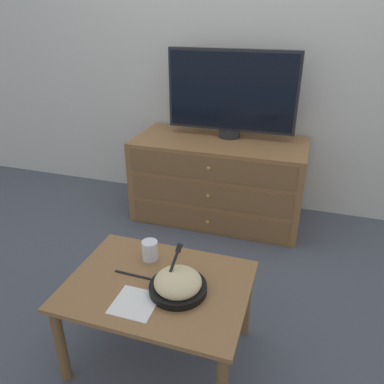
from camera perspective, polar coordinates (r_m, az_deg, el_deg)
The scene contains 9 objects.
ground_plane at distance 3.17m, azimuth 5.97°, elevation -0.99°, with size 12.00×12.00×0.00m, color #474C56.
wall_back at distance 2.85m, azimuth 7.39°, elevation 23.20°, with size 12.00×0.05×2.60m.
dresser at distance 2.77m, azimuth 4.04°, elevation 1.90°, with size 1.21×0.58×0.60m.
tv at distance 2.67m, azimuth 6.02°, elevation 14.74°, with size 0.90×0.16×0.60m.
coffee_table at distance 1.65m, azimuth -5.14°, elevation -15.39°, with size 0.75×0.56×0.40m.
takeout_bowl at distance 1.55m, azimuth -2.16°, elevation -13.82°, with size 0.24×0.24×0.18m.
drink_cup at distance 1.73m, azimuth -6.41°, elevation -8.97°, with size 0.07×0.07×0.09m.
napkin at distance 1.53m, azimuth -8.68°, elevation -16.41°, with size 0.17×0.17×0.00m.
knife at distance 1.66m, azimuth -9.03°, elevation -12.37°, with size 0.17×0.01×0.01m.
Camera 1 is at (0.54, -2.77, 1.43)m, focal length 35.00 mm.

